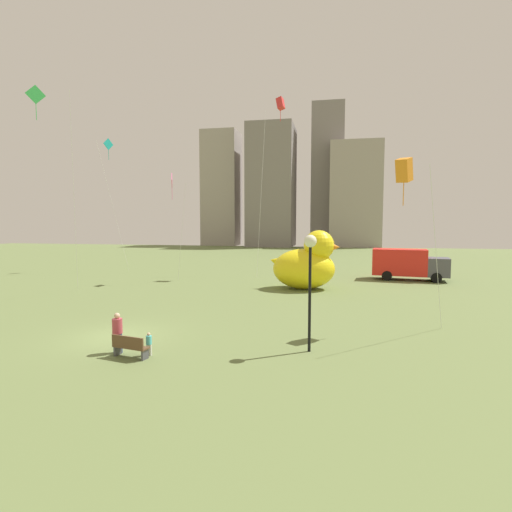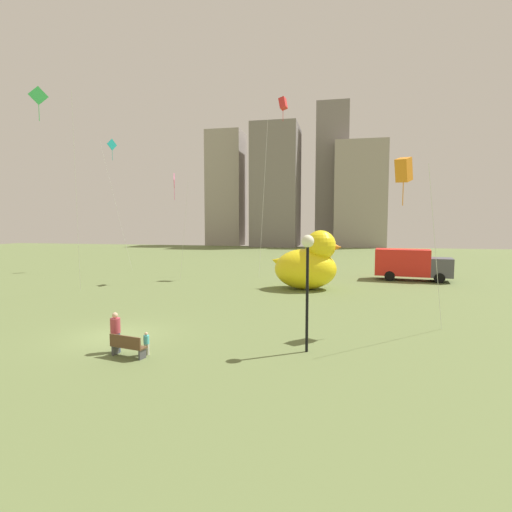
{
  "view_description": "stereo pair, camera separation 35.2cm",
  "coord_description": "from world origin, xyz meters",
  "px_view_note": "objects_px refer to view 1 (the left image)",
  "views": [
    {
      "loc": [
        9.97,
        -16.76,
        5.36
      ],
      "look_at": [
        5.39,
        6.32,
        3.35
      ],
      "focal_mm": 28.11,
      "sensor_mm": 36.0,
      "label": 1
    },
    {
      "loc": [
        10.31,
        -16.69,
        5.36
      ],
      "look_at": [
        5.39,
        6.32,
        3.35
      ],
      "focal_mm": 28.11,
      "sensor_mm": 36.0,
      "label": 2
    }
  ],
  "objects_px": {
    "lamppost": "(310,260)",
    "kite_green": "(40,106)",
    "park_bench": "(130,346)",
    "kite_red": "(280,105)",
    "kite_pink": "(173,184)",
    "giant_inflatable_duck": "(306,264)",
    "box_truck": "(408,264)",
    "kite_orange": "(404,171)",
    "person_child": "(149,343)",
    "kite_teal": "(109,151)",
    "person_adult": "(117,331)"
  },
  "relations": [
    {
      "from": "park_bench",
      "to": "box_truck",
      "type": "distance_m",
      "value": 28.52
    },
    {
      "from": "giant_inflatable_duck",
      "to": "kite_red",
      "type": "height_order",
      "value": "kite_red"
    },
    {
      "from": "box_truck",
      "to": "park_bench",
      "type": "bearing_deg",
      "value": -120.54
    },
    {
      "from": "lamppost",
      "to": "kite_teal",
      "type": "bearing_deg",
      "value": 134.02
    },
    {
      "from": "kite_orange",
      "to": "person_child",
      "type": "bearing_deg",
      "value": -150.28
    },
    {
      "from": "kite_teal",
      "to": "kite_pink",
      "type": "bearing_deg",
      "value": -34.63
    },
    {
      "from": "park_bench",
      "to": "kite_orange",
      "type": "distance_m",
      "value": 14.76
    },
    {
      "from": "giant_inflatable_duck",
      "to": "kite_green",
      "type": "height_order",
      "value": "kite_green"
    },
    {
      "from": "lamppost",
      "to": "kite_green",
      "type": "height_order",
      "value": "kite_green"
    },
    {
      "from": "person_adult",
      "to": "kite_pink",
      "type": "distance_m",
      "value": 21.1
    },
    {
      "from": "kite_green",
      "to": "kite_orange",
      "type": "bearing_deg",
      "value": -10.26
    },
    {
      "from": "kite_green",
      "to": "giant_inflatable_duck",
      "type": "bearing_deg",
      "value": 22.0
    },
    {
      "from": "lamppost",
      "to": "kite_green",
      "type": "bearing_deg",
      "value": 156.09
    },
    {
      "from": "park_bench",
      "to": "box_truck",
      "type": "height_order",
      "value": "box_truck"
    },
    {
      "from": "box_truck",
      "to": "kite_pink",
      "type": "height_order",
      "value": "kite_pink"
    },
    {
      "from": "person_child",
      "to": "kite_teal",
      "type": "bearing_deg",
      "value": 123.46
    },
    {
      "from": "giant_inflatable_duck",
      "to": "kite_orange",
      "type": "distance_m",
      "value": 13.9
    },
    {
      "from": "lamppost",
      "to": "kite_teal",
      "type": "xyz_separation_m",
      "value": [
        -23.54,
        24.36,
        9.31
      ]
    },
    {
      "from": "person_child",
      "to": "box_truck",
      "type": "height_order",
      "value": "box_truck"
    },
    {
      "from": "giant_inflatable_duck",
      "to": "kite_pink",
      "type": "distance_m",
      "value": 13.71
    },
    {
      "from": "kite_teal",
      "to": "kite_green",
      "type": "distance_m",
      "value": 16.55
    },
    {
      "from": "person_child",
      "to": "kite_red",
      "type": "xyz_separation_m",
      "value": [
        1.79,
        25.19,
        16.17
      ]
    },
    {
      "from": "kite_pink",
      "to": "giant_inflatable_duck",
      "type": "bearing_deg",
      "value": -7.44
    },
    {
      "from": "kite_orange",
      "to": "kite_green",
      "type": "relative_size",
      "value": 0.58
    },
    {
      "from": "park_bench",
      "to": "kite_pink",
      "type": "height_order",
      "value": "kite_pink"
    },
    {
      "from": "person_child",
      "to": "kite_orange",
      "type": "relative_size",
      "value": 0.11
    },
    {
      "from": "kite_green",
      "to": "person_adult",
      "type": "bearing_deg",
      "value": -41.74
    },
    {
      "from": "giant_inflatable_duck",
      "to": "park_bench",
      "type": "bearing_deg",
      "value": -107.59
    },
    {
      "from": "park_bench",
      "to": "kite_teal",
      "type": "bearing_deg",
      "value": 122.11
    },
    {
      "from": "kite_red",
      "to": "kite_teal",
      "type": "bearing_deg",
      "value": 177.23
    },
    {
      "from": "lamppost",
      "to": "kite_green",
      "type": "xyz_separation_m",
      "value": [
        -19.04,
        8.44,
        9.43
      ]
    },
    {
      "from": "park_bench",
      "to": "kite_teal",
      "type": "relative_size",
      "value": 0.11
    },
    {
      "from": "box_truck",
      "to": "person_child",
      "type": "bearing_deg",
      "value": -119.9
    },
    {
      "from": "box_truck",
      "to": "person_adult",
      "type": "bearing_deg",
      "value": -122.42
    },
    {
      "from": "kite_teal",
      "to": "person_adult",
      "type": "bearing_deg",
      "value": -58.68
    },
    {
      "from": "kite_red",
      "to": "park_bench",
      "type": "bearing_deg",
      "value": -95.35
    },
    {
      "from": "person_child",
      "to": "kite_teal",
      "type": "relative_size",
      "value": 0.06
    },
    {
      "from": "giant_inflatable_duck",
      "to": "kite_pink",
      "type": "xyz_separation_m",
      "value": [
        -11.89,
        1.55,
        6.65
      ]
    },
    {
      "from": "lamppost",
      "to": "box_truck",
      "type": "relative_size",
      "value": 0.71
    },
    {
      "from": "kite_pink",
      "to": "kite_orange",
      "type": "relative_size",
      "value": 1.14
    },
    {
      "from": "kite_red",
      "to": "lamppost",
      "type": "bearing_deg",
      "value": -79.14
    },
    {
      "from": "kite_pink",
      "to": "kite_teal",
      "type": "height_order",
      "value": "kite_teal"
    },
    {
      "from": "box_truck",
      "to": "kite_teal",
      "type": "distance_m",
      "value": 33.31
    },
    {
      "from": "park_bench",
      "to": "kite_green",
      "type": "xyz_separation_m",
      "value": [
        -12.14,
        10.61,
        12.78
      ]
    },
    {
      "from": "person_child",
      "to": "person_adult",
      "type": "bearing_deg",
      "value": 177.36
    },
    {
      "from": "person_child",
      "to": "box_truck",
      "type": "relative_size",
      "value": 0.14
    },
    {
      "from": "kite_pink",
      "to": "kite_red",
      "type": "bearing_deg",
      "value": 35.92
    },
    {
      "from": "person_child",
      "to": "box_truck",
      "type": "bearing_deg",
      "value": 60.1
    },
    {
      "from": "park_bench",
      "to": "kite_red",
      "type": "height_order",
      "value": "kite_red"
    },
    {
      "from": "person_adult",
      "to": "box_truck",
      "type": "relative_size",
      "value": 0.24
    }
  ]
}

